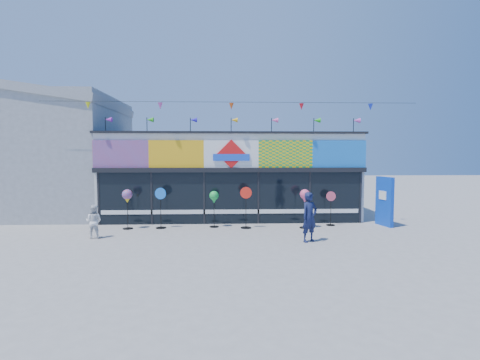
{
  "coord_description": "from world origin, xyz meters",
  "views": [
    {
      "loc": [
        -0.29,
        -13.05,
        3.1
      ],
      "look_at": [
        0.33,
        2.0,
        2.05
      ],
      "focal_mm": 28.0,
      "sensor_mm": 36.0,
      "label": 1
    }
  ],
  "objects": [
    {
      "name": "ground",
      "position": [
        0.0,
        0.0,
        0.0
      ],
      "size": [
        80.0,
        80.0,
        0.0
      ],
      "primitive_type": "plane",
      "color": "gray",
      "rests_on": "ground"
    },
    {
      "name": "adult_man",
      "position": [
        2.69,
        -0.12,
        0.88
      ],
      "size": [
        0.77,
        0.69,
        1.76
      ],
      "primitive_type": "imported",
      "rotation": [
        0.0,
        0.0,
        0.52
      ],
      "color": "#141B41",
      "rests_on": "ground"
    },
    {
      "name": "neighbour_building",
      "position": [
        -10.0,
        7.0,
        3.2
      ],
      "size": [
        8.18,
        7.2,
        6.87
      ],
      "color": "#A0A2A5",
      "rests_on": "ground"
    },
    {
      "name": "child",
      "position": [
        -5.13,
        0.8,
        0.62
      ],
      "size": [
        0.63,
        0.4,
        1.24
      ],
      "primitive_type": "imported",
      "rotation": [
        0.0,
        0.0,
        3.05
      ],
      "color": "white",
      "rests_on": "ground"
    },
    {
      "name": "spinner_1",
      "position": [
        -2.96,
        2.54,
        0.9
      ],
      "size": [
        0.47,
        0.43,
        1.69
      ],
      "color": "black",
      "rests_on": "ground"
    },
    {
      "name": "kite_shop",
      "position": [
        0.0,
        5.94,
        2.05
      ],
      "size": [
        16.0,
        5.7,
        5.31
      ],
      "color": "silver",
      "rests_on": "ground"
    },
    {
      "name": "blue_sign",
      "position": [
        6.6,
        2.7,
        1.07
      ],
      "size": [
        0.39,
        1.07,
        2.12
      ],
      "rotation": [
        0.0,
        0.0,
        0.22
      ],
      "color": "blue",
      "rests_on": "ground"
    },
    {
      "name": "spinner_5",
      "position": [
        4.31,
        2.86,
        0.78
      ],
      "size": [
        0.42,
        0.38,
        1.48
      ],
      "color": "black",
      "rests_on": "ground"
    },
    {
      "name": "spinner_4",
      "position": [
        3.05,
        2.33,
        1.31
      ],
      "size": [
        0.41,
        0.41,
        1.63
      ],
      "color": "black",
      "rests_on": "ground"
    },
    {
      "name": "spinner_3",
      "position": [
        0.59,
        2.41,
        0.92
      ],
      "size": [
        0.49,
        0.44,
        1.73
      ],
      "color": "black",
      "rests_on": "ground"
    },
    {
      "name": "spinner_0",
      "position": [
        -4.31,
        2.45,
        1.32
      ],
      "size": [
        0.42,
        0.42,
        1.64
      ],
      "color": "black",
      "rests_on": "ground"
    },
    {
      "name": "spinner_2",
      "position": [
        -0.75,
        2.69,
        1.23
      ],
      "size": [
        0.39,
        0.39,
        1.54
      ],
      "color": "black",
      "rests_on": "ground"
    }
  ]
}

